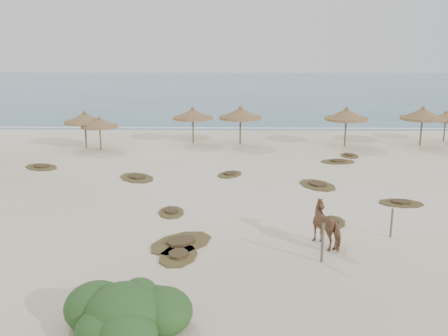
{
  "coord_description": "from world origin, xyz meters",
  "views": [
    {
      "loc": [
        -0.2,
        -18.44,
        7.13
      ],
      "look_at": [
        -0.7,
        5.0,
        1.42
      ],
      "focal_mm": 40.0,
      "sensor_mm": 36.0,
      "label": 1
    }
  ],
  "objects": [
    {
      "name": "horse",
      "position": [
        3.27,
        -1.13,
        0.79
      ],
      "size": [
        1.6,
        2.05,
        1.58
      ],
      "primitive_type": "imported",
      "rotation": [
        0.0,
        0.0,
        3.61
      ],
      "color": "#8D5F40",
      "rests_on": "ground"
    },
    {
      "name": "scrub_11",
      "position": [
        -2.15,
        -2.29,
        0.05
      ],
      "size": [
        1.58,
        2.19,
        0.16
      ],
      "rotation": [
        0.0,
        0.0,
        1.44
      ],
      "color": "brown",
      "rests_on": "ground"
    },
    {
      "name": "palapa_3",
      "position": [
        0.23,
        18.3,
        2.31
      ],
      "size": [
        4.0,
        4.0,
        2.97
      ],
      "rotation": [
        0.0,
        0.0,
        0.31
      ],
      "color": "brown",
      "rests_on": "ground"
    },
    {
      "name": "palapa_4",
      "position": [
        7.94,
        17.88,
        2.3
      ],
      "size": [
        3.77,
        3.77,
        2.96
      ],
      "rotation": [
        0.0,
        0.0,
        0.22
      ],
      "color": "brown",
      "rests_on": "ground"
    },
    {
      "name": "palapa_5",
      "position": [
        13.52,
        18.06,
        2.33
      ],
      "size": [
        4.16,
        4.16,
        3.0
      ],
      "rotation": [
        0.0,
        0.0,
        -0.38
      ],
      "color": "brown",
      "rests_on": "ground"
    },
    {
      "name": "foam_line",
      "position": [
        0.0,
        26.0,
        0.0
      ],
      "size": [
        70.0,
        0.6,
        0.01
      ],
      "primitive_type": "cube",
      "color": "white",
      "rests_on": "ground"
    },
    {
      "name": "fence_post_near",
      "position": [
        2.79,
        -2.62,
        0.69
      ],
      "size": [
        0.11,
        0.11,
        1.38
      ],
      "primitive_type": "cylinder",
      "rotation": [
        0.0,
        0.0,
        0.06
      ],
      "color": "#62584A",
      "rests_on": "ground"
    },
    {
      "name": "ground",
      "position": [
        0.0,
        0.0,
        0.0
      ],
      "size": [
        160.0,
        160.0,
        0.0
      ],
      "primitive_type": "plane",
      "color": "white",
      "rests_on": "ground"
    },
    {
      "name": "scrub_10",
      "position": [
        7.53,
        14.37,
        0.05
      ],
      "size": [
        1.24,
        1.83,
        0.16
      ],
      "rotation": [
        0.0,
        0.0,
        1.62
      ],
      "color": "brown",
      "rests_on": "ground"
    },
    {
      "name": "palapa_6",
      "position": [
        15.98,
        19.87,
        1.91
      ],
      "size": [
        3.15,
        3.15,
        2.46
      ],
      "rotation": [
        0.0,
        0.0,
        0.22
      ],
      "color": "brown",
      "rests_on": "ground"
    },
    {
      "name": "palapa_1",
      "position": [
        -9.7,
        16.16,
        1.9
      ],
      "size": [
        3.42,
        3.42,
        2.45
      ],
      "rotation": [
        0.0,
        0.0,
        0.39
      ],
      "color": "brown",
      "rests_on": "ground"
    },
    {
      "name": "scrub_4",
      "position": [
        7.59,
        3.94,
        0.05
      ],
      "size": [
        2.22,
        1.6,
        0.16
      ],
      "rotation": [
        0.0,
        0.0,
        3.0
      ],
      "color": "brown",
      "rests_on": "ground"
    },
    {
      "name": "scrub_6",
      "position": [
        -11.91,
        10.71,
        0.05
      ],
      "size": [
        2.86,
        2.7,
        0.16
      ],
      "rotation": [
        0.0,
        0.0,
        2.49
      ],
      "color": "brown",
      "rests_on": "ground"
    },
    {
      "name": "scrub_1",
      "position": [
        -5.63,
        8.3,
        0.05
      ],
      "size": [
        2.85,
        3.02,
        0.16
      ],
      "rotation": [
        0.0,
        0.0,
        2.23
      ],
      "color": "brown",
      "rests_on": "ground"
    },
    {
      "name": "palapa_0",
      "position": [
        -10.95,
        16.87,
        2.13
      ],
      "size": [
        3.78,
        3.78,
        2.74
      ],
      "rotation": [
        0.0,
        0.0,
        0.37
      ],
      "color": "brown",
      "rests_on": "ground"
    },
    {
      "name": "ocean",
      "position": [
        0.0,
        75.0,
        0.0
      ],
      "size": [
        200.0,
        100.0,
        0.01
      ],
      "primitive_type": "cube",
      "color": "#265972",
      "rests_on": "ground"
    },
    {
      "name": "palapa_2",
      "position": [
        -3.34,
        18.85,
        2.18
      ],
      "size": [
        3.61,
        3.61,
        2.81
      ],
      "rotation": [
        0.0,
        0.0,
        -0.23
      ],
      "color": "brown",
      "rests_on": "ground"
    },
    {
      "name": "scrub_7",
      "position": [
        6.39,
        12.58,
        0.05
      ],
      "size": [
        2.32,
        1.63,
        0.16
      ],
      "rotation": [
        0.0,
        0.0,
        0.09
      ],
      "color": "brown",
      "rests_on": "ground"
    },
    {
      "name": "scrub_9",
      "position": [
        -2.17,
        -1.13,
        0.05
      ],
      "size": [
        3.1,
        3.25,
        0.16
      ],
      "rotation": [
        0.0,
        0.0,
        0.9
      ],
      "color": "brown",
      "rests_on": "ground"
    },
    {
      "name": "scrub_2",
      "position": [
        -2.97,
        2.4,
        0.05
      ],
      "size": [
        1.36,
        1.89,
        0.16
      ],
      "rotation": [
        0.0,
        0.0,
        1.71
      ],
      "color": "brown",
      "rests_on": "ground"
    },
    {
      "name": "fence_post_far",
      "position": [
        5.83,
        -0.28,
        0.58
      ],
      "size": [
        0.1,
        0.1,
        1.15
      ],
      "primitive_type": "cylinder",
      "rotation": [
        0.0,
        0.0,
        -0.18
      ],
      "color": "#62584A",
      "rests_on": "ground"
    },
    {
      "name": "bush",
      "position": [
        -2.95,
        -7.04,
        0.5
      ],
      "size": [
        3.38,
        2.98,
        1.51
      ],
      "rotation": [
        0.0,
        0.0,
        0.05
      ],
      "color": "#2C5323",
      "rests_on": "ground"
    },
    {
      "name": "scrub_3",
      "position": [
        4.19,
        6.99,
        0.05
      ],
      "size": [
        2.48,
        2.93,
        0.16
      ],
      "rotation": [
        0.0,
        0.0,
        1.98
      ],
      "color": "brown",
      "rests_on": "ground"
    },
    {
      "name": "scrub_13",
      "position": [
        -0.45,
        9.16,
        0.05
      ],
      "size": [
        1.93,
        2.24,
        0.16
      ],
      "rotation": [
        0.0,
        0.0,
        1.13
      ],
      "color": "brown",
      "rests_on": "ground"
    },
    {
      "name": "scrub_12",
      "position": [
        3.87,
        1.23,
        0.05
      ],
      "size": [
        1.52,
        1.95,
        0.16
      ],
      "rotation": [
        0.0,
        0.0,
        1.32
      ],
      "color": "brown",
      "rests_on": "ground"
    }
  ]
}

